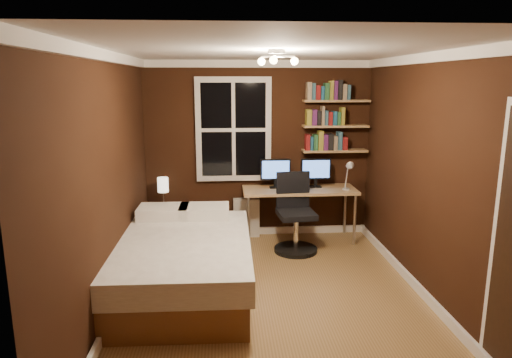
{
  "coord_description": "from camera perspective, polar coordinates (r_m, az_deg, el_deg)",
  "views": [
    {
      "loc": [
        -0.49,
        -4.34,
        2.23
      ],
      "look_at": [
        -0.15,
        0.45,
        1.19
      ],
      "focal_mm": 32.0,
      "sensor_mm": 36.0,
      "label": 1
    }
  ],
  "objects": [
    {
      "name": "floor",
      "position": [
        4.91,
        2.16,
        -14.79
      ],
      "size": [
        4.2,
        4.2,
        0.0
      ],
      "primitive_type": "plane",
      "color": "brown",
      "rests_on": "ground"
    },
    {
      "name": "wall_back",
      "position": [
        6.54,
        0.27,
        3.62
      ],
      "size": [
        3.2,
        0.04,
        2.5
      ],
      "primitive_type": "cube",
      "color": "black",
      "rests_on": "ground"
    },
    {
      "name": "wall_left",
      "position": [
        4.59,
        -17.98,
        -0.68
      ],
      "size": [
        0.04,
        4.2,
        2.5
      ],
      "primitive_type": "cube",
      "color": "black",
      "rests_on": "ground"
    },
    {
      "name": "wall_right",
      "position": [
        4.92,
        21.16,
        -0.08
      ],
      "size": [
        0.04,
        4.2,
        2.5
      ],
      "primitive_type": "cube",
      "color": "black",
      "rests_on": "ground"
    },
    {
      "name": "ceiling",
      "position": [
        4.38,
        2.43,
        15.78
      ],
      "size": [
        3.2,
        4.2,
        0.02
      ],
      "primitive_type": "cube",
      "color": "white",
      "rests_on": "wall_back"
    },
    {
      "name": "window",
      "position": [
        6.45,
        -2.83,
        6.17
      ],
      "size": [
        1.06,
        0.06,
        1.46
      ],
      "primitive_type": "cube",
      "color": "white",
      "rests_on": "wall_back"
    },
    {
      "name": "ceiling_fixture",
      "position": [
        4.28,
        2.57,
        14.53
      ],
      "size": [
        0.44,
        0.44,
        0.18
      ],
      "primitive_type": null,
      "color": "beige",
      "rests_on": "ceiling"
    },
    {
      "name": "bookshelf_lower",
      "position": [
        6.59,
        9.77,
        3.51
      ],
      "size": [
        0.92,
        0.22,
        0.03
      ],
      "primitive_type": "cube",
      "color": "tan",
      "rests_on": "wall_back"
    },
    {
      "name": "books_row_lower",
      "position": [
        6.57,
        9.81,
        4.63
      ],
      "size": [
        0.54,
        0.16,
        0.23
      ],
      "primitive_type": null,
      "color": "maroon",
      "rests_on": "bookshelf_lower"
    },
    {
      "name": "bookshelf_middle",
      "position": [
        6.55,
        9.88,
        6.54
      ],
      "size": [
        0.92,
        0.22,
        0.03
      ],
      "primitive_type": "cube",
      "color": "tan",
      "rests_on": "wall_back"
    },
    {
      "name": "books_row_middle",
      "position": [
        6.54,
        9.93,
        7.67
      ],
      "size": [
        0.54,
        0.16,
        0.23
      ],
      "primitive_type": null,
      "color": "#1A5275",
      "rests_on": "bookshelf_middle"
    },
    {
      "name": "bookshelf_upper",
      "position": [
        6.52,
        10.0,
        9.6
      ],
      "size": [
        0.92,
        0.22,
        0.03
      ],
      "primitive_type": "cube",
      "color": "tan",
      "rests_on": "wall_back"
    },
    {
      "name": "books_row_upper",
      "position": [
        6.52,
        10.04,
        10.74
      ],
      "size": [
        0.6,
        0.16,
        0.23
      ],
      "primitive_type": null,
      "color": "#296135",
      "rests_on": "bookshelf_upper"
    },
    {
      "name": "bed",
      "position": [
        5.04,
        -9.73,
        -10.29
      ],
      "size": [
        1.57,
        2.16,
        0.73
      ],
      "rotation": [
        0.0,
        0.0,
        -0.01
      ],
      "color": "brown",
      "rests_on": "ground"
    },
    {
      "name": "nightstand",
      "position": [
        6.56,
        -11.34,
        -5.64
      ],
      "size": [
        0.46,
        0.46,
        0.49
      ],
      "primitive_type": "cube",
      "rotation": [
        0.0,
        0.0,
        -0.2
      ],
      "color": "brown",
      "rests_on": "ground"
    },
    {
      "name": "bedside_lamp",
      "position": [
        6.44,
        -11.51,
        -1.73
      ],
      "size": [
        0.15,
        0.15,
        0.44
      ],
      "primitive_type": null,
      "color": "beige",
      "rests_on": "nightstand"
    },
    {
      "name": "radiator",
      "position": [
        6.64,
        -1.22,
        -4.83
      ],
      "size": [
        0.37,
        0.13,
        0.56
      ],
      "primitive_type": "cube",
      "color": "white",
      "rests_on": "ground"
    },
    {
      "name": "desk",
      "position": [
        6.4,
        5.46,
        -1.74
      ],
      "size": [
        1.58,
        0.59,
        0.75
      ],
      "color": "tan",
      "rests_on": "ground"
    },
    {
      "name": "monitor_left",
      "position": [
        6.38,
        2.46,
        0.7
      ],
      "size": [
        0.43,
        0.12,
        0.41
      ],
      "primitive_type": null,
      "color": "black",
      "rests_on": "desk"
    },
    {
      "name": "monitor_right",
      "position": [
        6.47,
        7.48,
        0.76
      ],
      "size": [
        0.43,
        0.12,
        0.41
      ],
      "primitive_type": null,
      "color": "black",
      "rests_on": "desk"
    },
    {
      "name": "desk_lamp",
      "position": [
        6.3,
        11.46,
        0.46
      ],
      "size": [
        0.14,
        0.32,
        0.44
      ],
      "primitive_type": null,
      "color": "silver",
      "rests_on": "desk"
    },
    {
      "name": "office_chair",
      "position": [
        6.09,
        4.92,
        -5.3
      ],
      "size": [
        0.57,
        0.57,
        1.04
      ],
      "rotation": [
        0.0,
        0.0,
        0.09
      ],
      "color": "black",
      "rests_on": "ground"
    }
  ]
}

